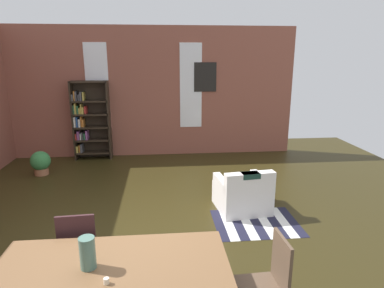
# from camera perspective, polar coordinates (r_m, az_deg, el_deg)

# --- Properties ---
(ground_plane) EXTENTS (11.85, 11.85, 0.00)m
(ground_plane) POSITION_cam_1_polar(r_m,az_deg,el_deg) (4.59, -9.87, -18.21)
(ground_plane) COLOR #312910
(back_wall_brick) EXTENTS (7.56, 0.12, 3.22)m
(back_wall_brick) POSITION_cam_1_polar(r_m,az_deg,el_deg) (8.51, -8.06, 8.74)
(back_wall_brick) COLOR #925141
(back_wall_brick) RESTS_ON ground
(window_pane_0) EXTENTS (0.55, 0.02, 2.09)m
(window_pane_0) POSITION_cam_1_polar(r_m,az_deg,el_deg) (8.56, -15.93, 9.44)
(window_pane_0) COLOR white
(window_pane_1) EXTENTS (0.55, 0.02, 2.09)m
(window_pane_1) POSITION_cam_1_polar(r_m,az_deg,el_deg) (8.45, -0.21, 9.94)
(window_pane_1) COLOR white
(dining_table) EXTENTS (2.00, 0.99, 0.77)m
(dining_table) POSITION_cam_1_polar(r_m,az_deg,el_deg) (3.10, -13.55, -20.94)
(dining_table) COLOR brown
(dining_table) RESTS_ON ground
(vase_on_table) EXTENTS (0.13, 0.13, 0.28)m
(vase_on_table) POSITION_cam_1_polar(r_m,az_deg,el_deg) (3.01, -17.51, -17.40)
(vase_on_table) COLOR #4C7266
(vase_on_table) RESTS_ON dining_table
(tealight_candle_0) EXTENTS (0.04, 0.04, 0.05)m
(tealight_candle_0) POSITION_cam_1_polar(r_m,az_deg,el_deg) (2.86, -14.50, -21.83)
(tealight_candle_0) COLOR silver
(tealight_candle_0) RESTS_ON dining_table
(dining_chair_head_right) EXTENTS (0.42, 0.42, 0.95)m
(dining_chair_head_right) POSITION_cam_1_polar(r_m,az_deg,el_deg) (3.31, 12.96, -22.11)
(dining_chair_head_right) COLOR brown
(dining_chair_head_right) RESTS_ON ground
(dining_chair_far_left) EXTENTS (0.42, 0.42, 0.95)m
(dining_chair_far_left) POSITION_cam_1_polar(r_m,az_deg,el_deg) (3.87, -18.70, -16.63)
(dining_chair_far_left) COLOR #392023
(dining_chair_far_left) RESTS_ON ground
(bookshelf_tall) EXTENTS (0.89, 0.31, 1.93)m
(bookshelf_tall) POSITION_cam_1_polar(r_m,az_deg,el_deg) (8.53, -17.29, 3.94)
(bookshelf_tall) COLOR #2D2319
(bookshelf_tall) RESTS_ON ground
(armchair_white) EXTENTS (0.89, 0.89, 0.75)m
(armchair_white) POSITION_cam_1_polar(r_m,az_deg,el_deg) (5.61, 8.71, -8.54)
(armchair_white) COLOR white
(armchair_white) RESTS_ON ground
(potted_plant_by_shelf) EXTENTS (0.42, 0.42, 0.52)m
(potted_plant_by_shelf) POSITION_cam_1_polar(r_m,az_deg,el_deg) (7.87, -24.57, -2.88)
(potted_plant_by_shelf) COLOR #9E6042
(potted_plant_by_shelf) RESTS_ON ground
(striped_rug) EXTENTS (1.29, 0.99, 0.01)m
(striped_rug) POSITION_cam_1_polar(r_m,az_deg,el_deg) (5.34, 10.94, -13.14)
(striped_rug) COLOR #1E1E33
(striped_rug) RESTS_ON ground
(framed_picture) EXTENTS (0.56, 0.03, 0.72)m
(framed_picture) POSITION_cam_1_polar(r_m,az_deg,el_deg) (8.47, 2.28, 11.41)
(framed_picture) COLOR black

